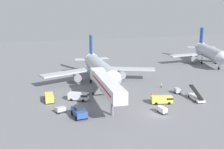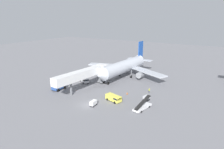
{
  "view_description": "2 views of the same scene",
  "coord_description": "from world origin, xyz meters",
  "px_view_note": "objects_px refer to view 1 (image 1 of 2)",
  "views": [
    {
      "loc": [
        -28.38,
        -50.71,
        23.09
      ],
      "look_at": [
        -2.48,
        22.35,
        4.29
      ],
      "focal_mm": 44.12,
      "sensor_mm": 36.0,
      "label": 1
    },
    {
      "loc": [
        33.44,
        -40.71,
        24.49
      ],
      "look_at": [
        -4.59,
        20.58,
        3.34
      ],
      "focal_mm": 31.48,
      "sensor_mm": 36.0,
      "label": 2
    }
  ],
  "objects_px": {
    "belt_loader_truck": "(196,97)",
    "service_van_outer_right": "(49,97)",
    "baggage_cart_far_right": "(61,110)",
    "ground_crew_worker_foreground": "(161,85)",
    "airplane_at_gate": "(100,68)",
    "service_van_far_center": "(162,99)",
    "baggage_cart_near_right": "(177,91)",
    "baggage_cart_rear_right": "(162,110)",
    "safety_cone_alpha": "(152,94)",
    "jet_bridge": "(105,83)",
    "airplane_background": "(210,53)",
    "pushback_tug": "(79,112)",
    "service_van_near_left": "(79,96)"
  },
  "relations": [
    {
      "from": "belt_loader_truck",
      "to": "service_van_outer_right",
      "type": "relative_size",
      "value": 1.41
    },
    {
      "from": "baggage_cart_far_right",
      "to": "ground_crew_worker_foreground",
      "type": "bearing_deg",
      "value": 17.54
    },
    {
      "from": "airplane_at_gate",
      "to": "service_van_far_center",
      "type": "height_order",
      "value": "airplane_at_gate"
    },
    {
      "from": "belt_loader_truck",
      "to": "baggage_cart_near_right",
      "type": "xyz_separation_m",
      "value": [
        -1.44,
        6.34,
        0.03
      ]
    },
    {
      "from": "baggage_cart_rear_right",
      "to": "safety_cone_alpha",
      "type": "bearing_deg",
      "value": 71.78
    },
    {
      "from": "belt_loader_truck",
      "to": "safety_cone_alpha",
      "type": "relative_size",
      "value": 9.31
    },
    {
      "from": "service_van_far_center",
      "to": "baggage_cart_near_right",
      "type": "distance_m",
      "value": 10.0
    },
    {
      "from": "jet_bridge",
      "to": "baggage_cart_near_right",
      "type": "height_order",
      "value": "jet_bridge"
    },
    {
      "from": "belt_loader_truck",
      "to": "airplane_background",
      "type": "distance_m",
      "value": 50.41
    },
    {
      "from": "airplane_at_gate",
      "to": "baggage_cart_rear_right",
      "type": "distance_m",
      "value": 30.16
    },
    {
      "from": "airplane_at_gate",
      "to": "airplane_background",
      "type": "bearing_deg",
      "value": 14.2
    },
    {
      "from": "airplane_background",
      "to": "service_van_far_center",
      "type": "bearing_deg",
      "value": -139.64
    },
    {
      "from": "pushback_tug",
      "to": "safety_cone_alpha",
      "type": "relative_size",
      "value": 7.02
    },
    {
      "from": "safety_cone_alpha",
      "to": "ground_crew_worker_foreground",
      "type": "bearing_deg",
      "value": 42.25
    },
    {
      "from": "baggage_cart_far_right",
      "to": "baggage_cart_rear_right",
      "type": "relative_size",
      "value": 0.95
    },
    {
      "from": "ground_crew_worker_foreground",
      "to": "jet_bridge",
      "type": "bearing_deg",
      "value": -156.87
    },
    {
      "from": "service_van_outer_right",
      "to": "baggage_cart_far_right",
      "type": "bearing_deg",
      "value": -80.83
    },
    {
      "from": "airplane_at_gate",
      "to": "service_van_far_center",
      "type": "bearing_deg",
      "value": -69.18
    },
    {
      "from": "service_van_far_center",
      "to": "baggage_cart_far_right",
      "type": "xyz_separation_m",
      "value": [
        -24.82,
        2.21,
        -0.34
      ]
    },
    {
      "from": "service_van_far_center",
      "to": "airplane_background",
      "type": "distance_m",
      "value": 56.9
    },
    {
      "from": "service_van_outer_right",
      "to": "baggage_cart_near_right",
      "type": "distance_m",
      "value": 34.71
    },
    {
      "from": "pushback_tug",
      "to": "baggage_cart_far_right",
      "type": "relative_size",
      "value": 2.18
    },
    {
      "from": "jet_bridge",
      "to": "baggage_cart_far_right",
      "type": "height_order",
      "value": "jet_bridge"
    },
    {
      "from": "baggage_cart_far_right",
      "to": "safety_cone_alpha",
      "type": "relative_size",
      "value": 3.21
    },
    {
      "from": "service_van_outer_right",
      "to": "jet_bridge",
      "type": "bearing_deg",
      "value": -31.27
    },
    {
      "from": "pushback_tug",
      "to": "service_van_outer_right",
      "type": "height_order",
      "value": "pushback_tug"
    },
    {
      "from": "pushback_tug",
      "to": "baggage_cart_far_right",
      "type": "height_order",
      "value": "pushback_tug"
    },
    {
      "from": "ground_crew_worker_foreground",
      "to": "airplane_background",
      "type": "height_order",
      "value": "airplane_background"
    },
    {
      "from": "jet_bridge",
      "to": "service_van_near_left",
      "type": "relative_size",
      "value": 4.45
    },
    {
      "from": "baggage_cart_rear_right",
      "to": "ground_crew_worker_foreground",
      "type": "height_order",
      "value": "ground_crew_worker_foreground"
    },
    {
      "from": "pushback_tug",
      "to": "baggage_cart_rear_right",
      "type": "bearing_deg",
      "value": -12.37
    },
    {
      "from": "service_van_outer_right",
      "to": "airplane_background",
      "type": "bearing_deg",
      "value": 20.32
    },
    {
      "from": "service_van_outer_right",
      "to": "belt_loader_truck",
      "type": "bearing_deg",
      "value": -17.81
    },
    {
      "from": "service_van_near_left",
      "to": "baggage_cart_near_right",
      "type": "relative_size",
      "value": 2.3
    },
    {
      "from": "service_van_far_center",
      "to": "ground_crew_worker_foreground",
      "type": "bearing_deg",
      "value": 61.73
    },
    {
      "from": "baggage_cart_rear_right",
      "to": "service_van_near_left",
      "type": "bearing_deg",
      "value": 136.11
    },
    {
      "from": "jet_bridge",
      "to": "service_van_near_left",
      "type": "height_order",
      "value": "jet_bridge"
    },
    {
      "from": "pushback_tug",
      "to": "ground_crew_worker_foreground",
      "type": "distance_m",
      "value": 31.26
    },
    {
      "from": "pushback_tug",
      "to": "airplane_background",
      "type": "height_order",
      "value": "airplane_background"
    },
    {
      "from": "belt_loader_truck",
      "to": "baggage_cart_near_right",
      "type": "distance_m",
      "value": 6.5
    },
    {
      "from": "ground_crew_worker_foreground",
      "to": "safety_cone_alpha",
      "type": "bearing_deg",
      "value": -137.75
    },
    {
      "from": "baggage_cart_far_right",
      "to": "airplane_at_gate",
      "type": "bearing_deg",
      "value": 53.37
    },
    {
      "from": "safety_cone_alpha",
      "to": "service_van_near_left",
      "type": "bearing_deg",
      "value": 173.58
    },
    {
      "from": "jet_bridge",
      "to": "service_van_outer_right",
      "type": "distance_m",
      "value": 15.26
    },
    {
      "from": "service_van_near_left",
      "to": "airplane_background",
      "type": "xyz_separation_m",
      "value": [
        62.25,
        27.53,
        3.73
      ]
    },
    {
      "from": "service_van_near_left",
      "to": "service_van_far_center",
      "type": "relative_size",
      "value": 0.97
    },
    {
      "from": "service_van_near_left",
      "to": "airplane_background",
      "type": "height_order",
      "value": "airplane_background"
    },
    {
      "from": "safety_cone_alpha",
      "to": "baggage_cart_near_right",
      "type": "bearing_deg",
      "value": -8.82
    },
    {
      "from": "airplane_at_gate",
      "to": "service_van_far_center",
      "type": "distance_m",
      "value": 25.46
    },
    {
      "from": "baggage_cart_rear_right",
      "to": "ground_crew_worker_foreground",
      "type": "bearing_deg",
      "value": 61.21
    }
  ]
}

